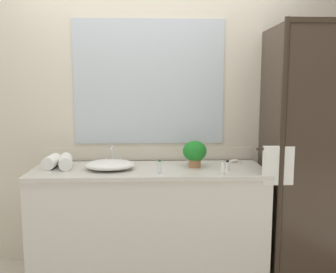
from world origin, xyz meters
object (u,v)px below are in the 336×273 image
(potted_plant, at_px, (195,152))
(rolled_towel_middle, at_px, (66,162))
(amenity_bottle_lotion, at_px, (227,166))
(rolled_towel_near_edge, at_px, (52,162))
(amenity_bottle_body_wash, at_px, (159,167))
(sink_basin, at_px, (110,165))
(amenity_bottle_conditioner, at_px, (223,168))
(soap_dish, at_px, (235,162))
(faucet, at_px, (112,158))

(potted_plant, xyz_separation_m, rolled_towel_middle, (-1.01, 0.00, -0.07))
(amenity_bottle_lotion, distance_m, rolled_towel_near_edge, 1.37)
(rolled_towel_near_edge, bearing_deg, amenity_bottle_body_wash, -14.31)
(amenity_bottle_lotion, bearing_deg, rolled_towel_middle, 174.38)
(sink_basin, bearing_deg, amenity_bottle_body_wash, -21.50)
(rolled_towel_near_edge, bearing_deg, sink_basin, -7.98)
(amenity_bottle_conditioner, xyz_separation_m, rolled_towel_middle, (-1.19, 0.25, 0.00))
(amenity_bottle_body_wash, distance_m, amenity_bottle_lotion, 0.53)
(soap_dish, distance_m, rolled_towel_middle, 1.36)
(sink_basin, height_order, amenity_bottle_conditioner, amenity_bottle_conditioner)
(soap_dish, bearing_deg, rolled_towel_middle, -174.95)
(sink_basin, bearing_deg, soap_dish, 10.22)
(faucet, bearing_deg, amenity_bottle_lotion, -15.09)
(amenity_bottle_body_wash, bearing_deg, potted_plant, 37.06)
(amenity_bottle_lotion, bearing_deg, potted_plant, 152.65)
(faucet, bearing_deg, amenity_bottle_body_wash, -40.98)
(amenity_bottle_body_wash, distance_m, amenity_bottle_conditioner, 0.46)
(sink_basin, relative_size, amenity_bottle_lotion, 5.10)
(potted_plant, distance_m, amenity_bottle_body_wash, 0.36)
(faucet, height_order, soap_dish, faucet)
(sink_basin, bearing_deg, amenity_bottle_lotion, -3.91)
(sink_basin, xyz_separation_m, soap_dish, (1.01, 0.18, -0.02))
(faucet, relative_size, amenity_bottle_conditioner, 1.68)
(rolled_towel_middle, bearing_deg, faucet, 18.83)
(potted_plant, bearing_deg, amenity_bottle_conditioner, -54.54)
(amenity_bottle_lotion, bearing_deg, amenity_bottle_body_wash, -170.28)
(sink_basin, xyz_separation_m, amenity_bottle_conditioner, (0.84, -0.19, 0.01))
(amenity_bottle_conditioner, bearing_deg, soap_dish, 65.90)
(soap_dish, bearing_deg, amenity_bottle_body_wash, -152.08)
(soap_dish, xyz_separation_m, amenity_bottle_body_wash, (-0.63, -0.33, 0.03))
(amenity_bottle_conditioner, height_order, rolled_towel_near_edge, same)
(faucet, xyz_separation_m, rolled_towel_middle, (-0.35, -0.12, 0.00))
(sink_basin, bearing_deg, potted_plant, 5.31)
(amenity_bottle_body_wash, bearing_deg, sink_basin, 158.50)
(faucet, relative_size, rolled_towel_middle, 0.69)
(amenity_bottle_conditioner, relative_size, amenity_bottle_lotion, 1.31)
(sink_basin, distance_m, amenity_bottle_conditioner, 0.86)
(faucet, relative_size, potted_plant, 0.81)
(potted_plant, bearing_deg, amenity_bottle_body_wash, -142.94)
(faucet, xyz_separation_m, rolled_towel_near_edge, (-0.46, -0.12, 0.00))
(rolled_towel_middle, bearing_deg, potted_plant, -0.00)
(potted_plant, bearing_deg, sink_basin, -174.69)
(faucet, height_order, potted_plant, potted_plant)
(sink_basin, relative_size, amenity_bottle_body_wash, 3.86)
(rolled_towel_near_edge, bearing_deg, potted_plant, -0.15)
(faucet, bearing_deg, rolled_towel_near_edge, -165.79)
(faucet, relative_size, soap_dish, 1.70)
(amenity_bottle_conditioner, bearing_deg, faucet, 156.18)
(faucet, xyz_separation_m, soap_dish, (1.01, 0.00, -0.04))
(amenity_bottle_conditioner, bearing_deg, sink_basin, 167.25)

